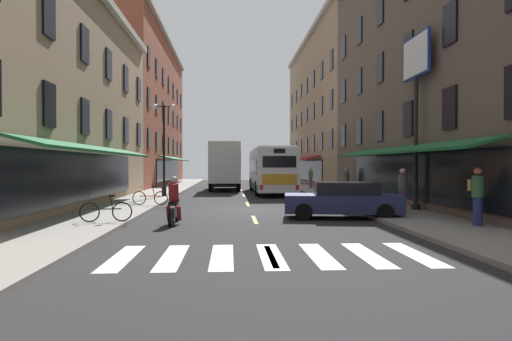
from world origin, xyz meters
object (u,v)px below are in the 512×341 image
(bicycle_mid, at_px, (106,211))
(street_lamp_twin, at_px, (164,145))
(billboard_sign, at_px, (416,79))
(motorcycle_rider, at_px, (174,204))
(pedestrian_rear, at_px, (347,181))
(pedestrian_near, at_px, (477,195))
(pedestrian_mid, at_px, (403,190))
(transit_bus, at_px, (270,170))
(pedestrian_far, at_px, (311,178))
(bicycle_near, at_px, (150,197))
(sedan_mid, at_px, (228,178))
(sedan_near, at_px, (343,200))
(box_truck, at_px, (225,166))

(bicycle_mid, relative_size, street_lamp_twin, 0.30)
(billboard_sign, distance_m, motorcycle_rider, 11.51)
(pedestrian_rear, bearing_deg, pedestrian_near, -151.63)
(pedestrian_mid, distance_m, pedestrian_rear, 11.40)
(billboard_sign, distance_m, pedestrian_rear, 11.23)
(bicycle_mid, height_order, pedestrian_rear, pedestrian_rear)
(motorcycle_rider, bearing_deg, pedestrian_mid, 11.60)
(transit_bus, distance_m, pedestrian_far, 5.51)
(street_lamp_twin, bearing_deg, bicycle_near, -87.56)
(bicycle_mid, bearing_deg, pedestrian_mid, 10.84)
(billboard_sign, bearing_deg, pedestrian_near, -92.22)
(billboard_sign, relative_size, street_lamp_twin, 1.31)
(motorcycle_rider, xyz_separation_m, pedestrian_mid, (8.85, 1.82, 0.35))
(sedan_mid, relative_size, motorcycle_rider, 2.17)
(transit_bus, relative_size, sedan_near, 2.44)
(sedan_near, relative_size, street_lamp_twin, 0.80)
(pedestrian_far, height_order, pedestrian_rear, pedestrian_rear)
(transit_bus, relative_size, bicycle_near, 6.48)
(pedestrian_rear, bearing_deg, box_truck, 77.26)
(box_truck, xyz_separation_m, sedan_mid, (0.24, 8.58, -1.24))
(motorcycle_rider, xyz_separation_m, pedestrian_near, (9.72, -1.96, 0.41))
(motorcycle_rider, relative_size, pedestrian_mid, 1.16)
(pedestrian_mid, bearing_deg, bicycle_mid, 176.94)
(sedan_near, height_order, sedan_mid, sedan_mid)
(street_lamp_twin, bearing_deg, box_truck, 66.30)
(sedan_mid, xyz_separation_m, pedestrian_mid, (7.10, -27.03, 0.32))
(billboard_sign, xyz_separation_m, pedestrian_rear, (-0.23, 10.19, -4.73))
(box_truck, height_order, pedestrian_rear, box_truck)
(billboard_sign, height_order, motorcycle_rider, billboard_sign)
(bicycle_mid, xyz_separation_m, pedestrian_near, (11.94, -1.65, 0.62))
(pedestrian_near, bearing_deg, street_lamp_twin, -56.81)
(transit_bus, height_order, pedestrian_mid, transit_bus)
(sedan_mid, bearing_deg, transit_bus, -75.72)
(billboard_sign, height_order, sedan_mid, billboard_sign)
(bicycle_near, height_order, pedestrian_near, pedestrian_near)
(motorcycle_rider, bearing_deg, bicycle_mid, -172.18)
(box_truck, height_order, bicycle_mid, box_truck)
(transit_bus, bearing_deg, street_lamp_twin, -147.11)
(billboard_sign, distance_m, box_truck, 19.57)
(sedan_near, relative_size, pedestrian_rear, 2.65)
(billboard_sign, relative_size, box_truck, 0.94)
(transit_bus, distance_m, sedan_near, 15.28)
(transit_bus, height_order, bicycle_near, transit_bus)
(billboard_sign, distance_m, bicycle_near, 13.21)
(pedestrian_mid, height_order, pedestrian_far, pedestrian_mid)
(billboard_sign, bearing_deg, transit_bus, 110.38)
(billboard_sign, bearing_deg, sedan_mid, 107.51)
(bicycle_near, distance_m, street_lamp_twin, 6.73)
(pedestrian_near, distance_m, pedestrian_mid, 3.87)
(box_truck, height_order, bicycle_near, box_truck)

